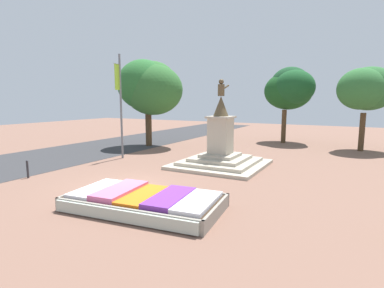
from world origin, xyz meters
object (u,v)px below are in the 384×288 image
(statue_monument, at_px, (220,152))
(kerb_bollard_mid_b, at_px, (28,169))
(banner_pole, at_px, (121,104))
(flower_planter, at_px, (143,201))

(statue_monument, bearing_deg, kerb_bollard_mid_b, -135.65)
(banner_pole, bearing_deg, flower_planter, -44.22)
(kerb_bollard_mid_b, bearing_deg, flower_planter, -5.19)
(statue_monument, distance_m, banner_pole, 7.54)
(flower_planter, height_order, statue_monument, statue_monument)
(statue_monument, relative_size, kerb_bollard_mid_b, 5.56)
(banner_pole, xyz_separation_m, kerb_bollard_mid_b, (-0.60, -6.43, -3.25))
(flower_planter, bearing_deg, kerb_bollard_mid_b, 174.81)
(flower_planter, relative_size, kerb_bollard_mid_b, 6.39)
(flower_planter, xyz_separation_m, banner_pole, (-7.34, 7.15, 3.44))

